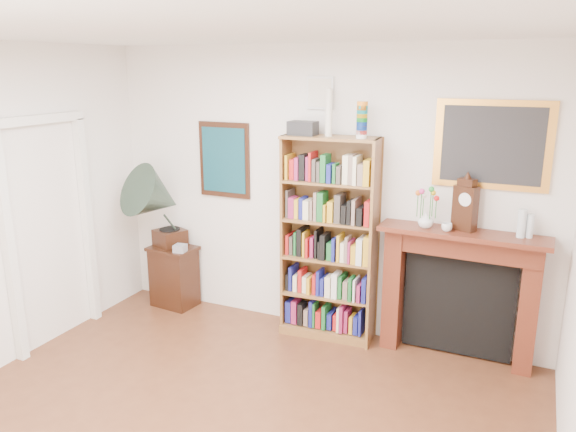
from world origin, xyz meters
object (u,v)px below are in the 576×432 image
Objects in this scene: cd_stack at (180,248)px; flower_vase at (426,220)px; gramophone at (159,201)px; bottle_left at (522,223)px; bottle_right at (530,226)px; teacup at (447,227)px; side_cabinet at (174,276)px; fireplace at (460,283)px; mantel_clock at (465,206)px; bookshelf at (329,228)px.

flower_vase is at bearing 2.73° from cd_stack.
gramophone is 3.54m from bottle_left.
bottle_right is (0.06, 0.02, -0.02)m from bottle_left.
flower_vase is 0.19m from teacup.
gramophone is 3.61m from bottle_right.
teacup is at bearing 1.79° from cd_stack.
bottle_right is (3.54, 0.07, 0.98)m from side_cabinet.
gramophone reaches higher than bottle_right.
bottle_right reaches higher than fireplace.
bottle_right is at bearing 7.96° from teacup.
flower_vase is (-0.32, -0.08, 0.57)m from fireplace.
gramophone is 4.79× the size of bottle_right.
gramophone is 3.99× the size of bottle_left.
teacup is (0.19, -0.04, -0.04)m from flower_vase.
teacup is at bearing 5.34° from side_cabinet.
mantel_clock reaches higher than side_cabinet.
side_cabinet is at bearing 179.64° from teacup.
side_cabinet is 7.54× the size of teacup.
bottle_left reaches higher than fireplace.
teacup is (2.89, -0.02, 0.91)m from side_cabinet.
fireplace is 7.24× the size of bottle_right.
mantel_clock is at bearing -101.20° from fireplace.
bookshelf reaches higher than bottle_right.
gramophone is at bearing -109.69° from side_cabinet.
mantel_clock is at bearing 179.90° from bottle_right.
cd_stack is (0.17, -0.10, 0.38)m from side_cabinet.
flower_vase is at bearing 169.23° from teacup.
side_cabinet is at bearing 86.39° from gramophone.
mantel_clock reaches higher than bottle_left.
bottle_right is (3.37, 0.18, 0.60)m from cd_stack.
gramophone reaches higher than bottle_left.
side_cabinet is 3.03m from teacup.
side_cabinet is 4.78× the size of flower_vase.
side_cabinet is 0.47× the size of fireplace.
flower_vase is (0.90, -0.00, 0.18)m from bookshelf.
bookshelf is 9.46× the size of bottle_left.
bottle_right is at bearing 23.67° from mantel_clock.
flower_vase reaches higher than side_cabinet.
bottle_right is at bearing 6.88° from side_cabinet.
cd_stack is at bearing -179.54° from bookshelf.
bookshelf is 5.00× the size of mantel_clock.
gramophone is at bearing -174.09° from fireplace.
bookshelf is at bearing 4.26° from cd_stack.
teacup is (-0.13, -0.09, -0.18)m from mantel_clock.
bottle_left reaches higher than bottle_right.
side_cabinet is at bearing -154.84° from mantel_clock.
gramophone is 3.09m from mantel_clock.
bookshelf is 18.93× the size of cd_stack.
bottle_left reaches higher than teacup.
mantel_clock is 0.47m from bottle_left.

